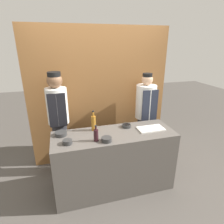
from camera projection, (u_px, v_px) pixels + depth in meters
name	position (u px, v px, depth m)	size (l,w,h in m)	color
ground_plane	(114.00, 186.00, 2.96)	(14.00, 14.00, 0.00)	#4C4742
cabinet_wall	(100.00, 96.00, 3.41)	(2.48, 0.18, 2.40)	brown
counter	(114.00, 161.00, 2.80)	(1.74, 0.61, 0.92)	#514C47
sauce_bowl_orange	(61.00, 133.00, 2.58)	(0.17, 0.17, 0.05)	#2D2D2D
sauce_bowl_yellow	(107.00, 139.00, 2.42)	(0.13, 0.13, 0.06)	#2D2D2D
sauce_bowl_brown	(67.00, 142.00, 2.36)	(0.12, 0.12, 0.06)	#2D2D2D
sauce_bowl_red	(126.00, 126.00, 2.83)	(0.14, 0.14, 0.04)	#2D2D2D
cutting_board	(151.00, 129.00, 2.76)	(0.38, 0.21, 0.02)	white
bottle_amber	(94.00, 123.00, 2.69)	(0.07, 0.07, 0.30)	#9E661E
bottle_wine	(96.00, 135.00, 2.41)	(0.06, 0.06, 0.22)	black
chef_left	(59.00, 121.00, 2.97)	(0.32, 0.32, 1.73)	#28282D
chef_right	(145.00, 115.00, 3.37)	(0.35, 0.35, 1.64)	#28282D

